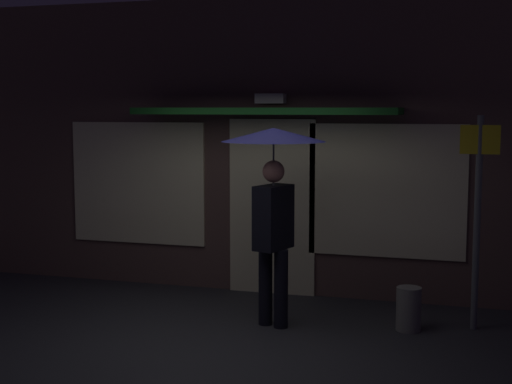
{
  "coord_description": "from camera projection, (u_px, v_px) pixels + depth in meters",
  "views": [
    {
      "loc": [
        2.37,
        -6.48,
        2.34
      ],
      "look_at": [
        0.19,
        0.83,
        1.45
      ],
      "focal_mm": 50.79,
      "sensor_mm": 36.0,
      "label": 1
    }
  ],
  "objects": [
    {
      "name": "building_facade",
      "position": [
        275.0,
        147.0,
        9.13
      ],
      "size": [
        10.05,
        1.0,
        3.7
      ],
      "color": "brown",
      "rests_on": "ground"
    },
    {
      "name": "sidewalk_bollard",
      "position": [
        409.0,
        309.0,
        7.61
      ],
      "size": [
        0.26,
        0.26,
        0.46
      ],
      "primitive_type": "cylinder",
      "color": "slate",
      "rests_on": "ground"
    },
    {
      "name": "ground_plane",
      "position": [
        213.0,
        347.0,
        7.11
      ],
      "size": [
        18.0,
        18.0,
        0.0
      ],
      "primitive_type": "plane",
      "color": "#2D2D33"
    },
    {
      "name": "street_sign_post",
      "position": [
        478.0,
        209.0,
        7.54
      ],
      "size": [
        0.4,
        0.07,
        2.26
      ],
      "color": "#595B60",
      "rests_on": "ground"
    },
    {
      "name": "person_with_umbrella",
      "position": [
        274.0,
        177.0,
        7.61
      ],
      "size": [
        1.1,
        1.1,
        2.13
      ],
      "rotation": [
        0.0,
        0.0,
        -1.89
      ],
      "color": "black",
      "rests_on": "ground"
    }
  ]
}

